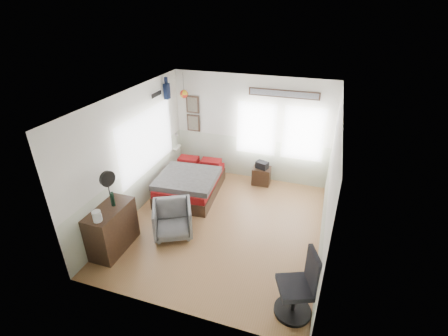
{
  "coord_description": "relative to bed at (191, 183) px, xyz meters",
  "views": [
    {
      "loc": [
        1.76,
        -5.24,
        4.27
      ],
      "look_at": [
        -0.1,
        0.4,
        1.15
      ],
      "focal_mm": 26.0,
      "sensor_mm": 36.0,
      "label": 1
    }
  ],
  "objects": [
    {
      "name": "black_bag",
      "position": [
        1.54,
        1.0,
        0.25
      ],
      "size": [
        0.35,
        0.28,
        0.18
      ],
      "primitive_type": "cube",
      "rotation": [
        0.0,
        0.0,
        -0.34
      ],
      "color": "black",
      "rests_on": "nightstand"
    },
    {
      "name": "dresser",
      "position": [
        -0.6,
        -2.27,
        0.16
      ],
      "size": [
        0.48,
        1.0,
        0.9
      ],
      "primitive_type": "cube",
      "color": "black",
      "rests_on": "ground_plane"
    },
    {
      "name": "wall_decor",
      "position": [
        0.04,
        0.99,
        1.81
      ],
      "size": [
        3.55,
        1.32,
        1.44
      ],
      "color": "#412B1F",
      "rests_on": "room_shell"
    },
    {
      "name": "kettle",
      "position": [
        -0.54,
        -2.63,
        0.71
      ],
      "size": [
        0.17,
        0.15,
        0.2
      ],
      "rotation": [
        0.0,
        0.0,
        -0.42
      ],
      "color": "silver",
      "rests_on": "dresser"
    },
    {
      "name": "stand_fan",
      "position": [
        -0.58,
        -2.17,
        1.18
      ],
      "size": [
        0.15,
        0.29,
        0.72
      ],
      "rotation": [
        0.0,
        0.0,
        -0.28
      ],
      "color": "black",
      "rests_on": "dresser"
    },
    {
      "name": "room_shell",
      "position": [
        1.07,
        -0.78,
        1.32
      ],
      "size": [
        4.02,
        4.52,
        2.71
      ],
      "color": "silver",
      "rests_on": "ground_plane"
    },
    {
      "name": "bed",
      "position": [
        0.0,
        0.0,
        0.0
      ],
      "size": [
        1.45,
        1.94,
        0.59
      ],
      "rotation": [
        0.0,
        0.0,
        0.08
      ],
      "color": "black",
      "rests_on": "ground_plane"
    },
    {
      "name": "armchair",
      "position": [
        0.28,
        -1.54,
        0.06
      ],
      "size": [
        1.01,
        1.02,
        0.7
      ],
      "primitive_type": "imported",
      "rotation": [
        0.0,
        0.0,
        0.47
      ],
      "color": "slate",
      "rests_on": "ground_plane"
    },
    {
      "name": "nightstand",
      "position": [
        1.54,
        1.0,
        -0.06
      ],
      "size": [
        0.46,
        0.38,
        0.45
      ],
      "primitive_type": "cube",
      "rotation": [
        0.0,
        0.0,
        0.04
      ],
      "color": "black",
      "rests_on": "ground_plane"
    },
    {
      "name": "task_chair",
      "position": [
        2.9,
        -2.65,
        0.18
      ],
      "size": [
        0.66,
        0.66,
        1.14
      ],
      "rotation": [
        0.0,
        0.0,
        0.39
      ],
      "color": "black",
      "rests_on": "ground_plane"
    },
    {
      "name": "ground_plane",
      "position": [
        1.14,
        -0.96,
        -0.29
      ],
      "size": [
        4.0,
        4.5,
        0.01
      ],
      "primitive_type": "cube",
      "color": "#9A6B3E"
    },
    {
      "name": "bottle",
      "position": [
        -0.56,
        -2.15,
        0.75
      ],
      "size": [
        0.07,
        0.07,
        0.28
      ],
      "primitive_type": "cylinder",
      "color": "black",
      "rests_on": "dresser"
    }
  ]
}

